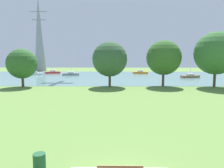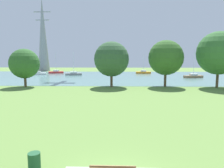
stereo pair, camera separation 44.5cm
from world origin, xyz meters
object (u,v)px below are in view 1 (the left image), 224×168
tree_east_near (110,59)px  tree_east_far (216,53)px  sailboat_brown (190,76)px  sailboat_red (53,72)px  litter_bin (39,162)px  electricity_pylon (39,34)px  tree_mid_shore (164,58)px  sailboat_white (34,73)px  sailboat_orange (140,72)px  sailboat_gray (71,74)px  tree_west_near (22,64)px

tree_east_near → tree_east_far: bearing=-1.9°
sailboat_brown → sailboat_red: bearing=160.0°
litter_bin → electricity_pylon: electricity_pylon is taller
tree_east_near → tree_mid_shore: size_ratio=0.97×
tree_mid_shore → sailboat_brown: bearing=57.1°
tree_east_far → sailboat_white: bearing=148.2°
sailboat_brown → sailboat_orange: sailboat_brown is taller
sailboat_orange → sailboat_brown: bearing=-51.9°
sailboat_gray → tree_west_near: 25.45m
tree_mid_shore → tree_east_far: size_ratio=0.86×
electricity_pylon → sailboat_gray: bearing=-51.6°
tree_mid_shore → sailboat_gray: bearing=132.2°
sailboat_red → sailboat_orange: 28.62m
sailboat_white → tree_mid_shore: bearing=-36.9°
tree_east_near → tree_west_near: bearing=-177.5°
tree_west_near → tree_east_far: size_ratio=0.70×
litter_bin → sailboat_gray: (-9.47, 52.52, 0.06)m
sailboat_brown → sailboat_orange: 18.04m
litter_bin → sailboat_orange: (11.73, 59.55, 0.05)m
electricity_pylon → sailboat_brown: bearing=-29.4°
litter_bin → sailboat_orange: 60.69m
sailboat_red → tree_east_near: tree_east_near is taller
sailboat_white → tree_west_near: bearing=-73.2°
sailboat_brown → tree_east_near: bearing=-139.9°
tree_mid_shore → sailboat_orange: bearing=90.7°
sailboat_orange → tree_west_near: (-24.46, -32.00, 3.62)m
sailboat_red → electricity_pylon: 20.41m
sailboat_gray → sailboat_orange: (21.20, 7.03, -0.01)m
sailboat_gray → tree_east_far: tree_east_far is taller
tree_west_near → electricity_pylon: size_ratio=0.24×
tree_mid_shore → tree_east_near: bearing=-177.0°
sailboat_brown → tree_west_near: 39.96m
tree_east_far → tree_mid_shore: bearing=172.7°
sailboat_orange → sailboat_gray: bearing=-161.7°
sailboat_white → electricity_pylon: electricity_pylon is taller
electricity_pylon → litter_bin: bearing=-70.7°
sailboat_gray → tree_east_far: bearing=-39.5°
sailboat_brown → sailboat_gray: bearing=167.5°
tree_west_near → electricity_pylon: (-12.62, 44.99, 9.90)m
sailboat_orange → sailboat_white: bearing=-168.7°
litter_bin → tree_west_near: (-12.72, 27.55, 3.67)m
tree_west_near → tree_east_near: 15.29m
sailboat_brown → electricity_pylon: bearing=150.6°
tree_west_near → tree_east_far: tree_east_far is taller
sailboat_gray → tree_west_near: (-3.25, -24.98, 3.61)m
sailboat_red → tree_east_near: (19.43, -31.59, 4.40)m
sailboat_white → sailboat_orange: bearing=11.3°
sailboat_brown → tree_east_far: tree_east_far is taller
sailboat_orange → tree_east_near: tree_east_near is taller
sailboat_red → electricity_pylon: electricity_pylon is taller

